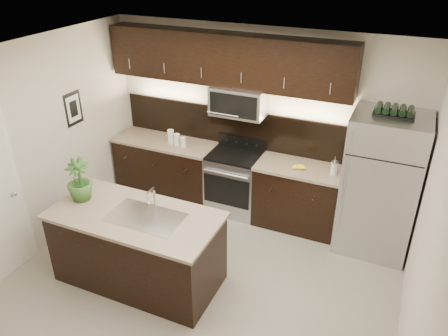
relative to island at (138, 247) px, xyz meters
name	(u,v)px	position (x,y,z in m)	size (l,w,h in m)	color
ground	(200,284)	(0.70, 0.20, -0.47)	(4.50, 4.50, 0.00)	gray
room_walls	(184,158)	(0.59, 0.16, 1.22)	(4.52, 4.02, 2.71)	beige
counter_run	(222,179)	(0.24, 1.89, 0.00)	(3.51, 0.65, 0.94)	black
upper_fixtures	(228,68)	(0.27, 2.04, 1.67)	(3.49, 0.40, 1.66)	black
island	(138,247)	(0.00, 0.00, 0.00)	(1.96, 0.96, 0.94)	black
sink_faucet	(146,216)	(0.15, 0.01, 0.48)	(0.84, 0.50, 0.28)	silver
refrigerator	(380,184)	(2.46, 1.83, 0.46)	(0.90, 0.81, 1.87)	#B2B2B7
wine_rack	(394,111)	(2.46, 1.83, 1.45)	(0.46, 0.29, 0.11)	black
plant	(79,180)	(-0.75, 0.03, 0.73)	(0.29, 0.29, 0.52)	#325D25
canisters	(175,139)	(-0.49, 1.82, 0.56)	(0.32, 0.13, 0.22)	silver
french_press	(334,168)	(1.87, 1.84, 0.56)	(0.09, 0.09, 0.26)	silver
bananas	(295,166)	(1.36, 1.81, 0.50)	(0.19, 0.14, 0.06)	yellow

